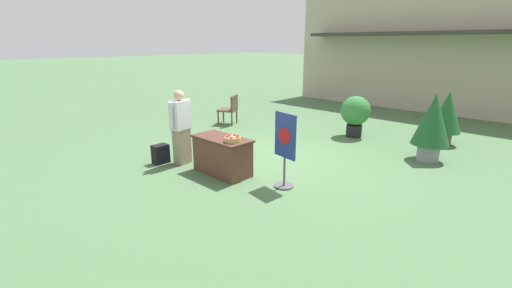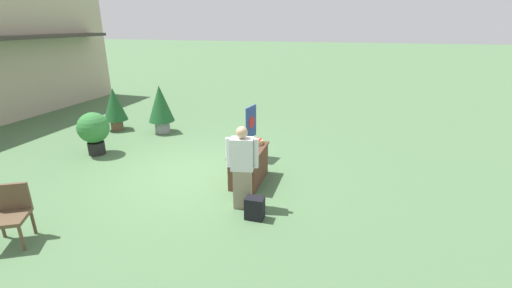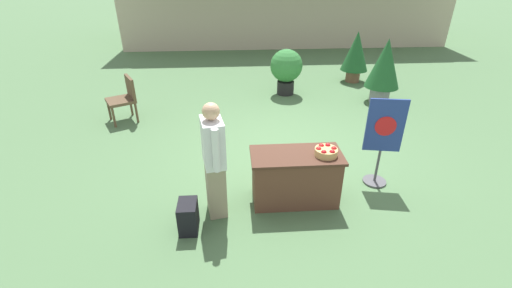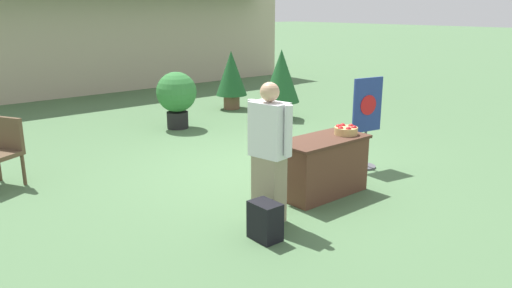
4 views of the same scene
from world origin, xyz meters
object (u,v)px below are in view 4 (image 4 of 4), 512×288
Objects in this scene: potted_plant_near_left at (231,75)px; potted_plant_far_right at (281,79)px; backpack at (265,221)px; display_table at (322,166)px; patio_chair at (0,148)px; apple_basket at (346,130)px; potted_plant_near_right at (177,95)px; poster_board at (367,120)px; person_visitor at (269,153)px.

potted_plant_far_right is at bearing -84.84° from potted_plant_near_left.
backpack is 7.24m from potted_plant_near_left.
display_table is 4.41m from patio_chair.
patio_chair is (-3.55, 3.13, -0.28)m from apple_basket.
patio_chair is 3.96m from potted_plant_near_right.
display_table is at bearing -65.75° from poster_board.
potted_plant_near_left reaches higher than patio_chair.
potted_plant_far_right is (3.90, 3.97, 0.06)m from person_visitor.
potted_plant_far_right reaches higher than potted_plant_near_left.
display_table is 0.91× the size of poster_board.
patio_chair is (-4.51, 2.74, -0.21)m from poster_board.
potted_plant_far_right is at bearing 45.39° from backpack.
poster_board reaches higher than apple_basket.
potted_plant_near_left is 1.22× the size of potted_plant_near_right.
potted_plant_far_right is at bearing 53.62° from display_table.
poster_board is at bearing -104.21° from potted_plant_near_left.
backpack is 0.30× the size of potted_plant_near_left.
potted_plant_near_right reaches higher than display_table.
potted_plant_near_left reaches higher than poster_board.
potted_plant_far_right reaches higher than apple_basket.
potted_plant_near_right is at bearing 60.32° from person_visitor.
patio_chair is 6.24m from potted_plant_near_left.
backpack is at bearing -159.85° from display_table.
potted_plant_near_right is (-0.82, 4.15, -0.07)m from poster_board.
backpack is (-0.36, -0.34, -0.62)m from person_visitor.
backpack is 0.27× the size of potted_plant_far_right.
potted_plant_far_right is (1.42, 3.43, 0.13)m from poster_board.
display_table is 1.58m from backpack.
potted_plant_far_right is 2.36m from potted_plant_near_right.
poster_board is (2.47, 0.54, -0.07)m from person_visitor.
person_visitor is 4.98m from potted_plant_near_right.
potted_plant_near_left is 2.28m from potted_plant_near_right.
display_table is 4.08× the size of apple_basket.
backpack is at bearing -62.51° from poster_board.
display_table is 4.71m from potted_plant_far_right.
apple_basket is 2.02m from backpack.
patio_chair is at bearing 138.57° from apple_basket.
display_table is at bearing 108.03° from patio_chair.
potted_plant_near_left is at bearing 55.28° from backpack.
poster_board is 5.28m from patio_chair.
potted_plant_near_left is at bearing 95.16° from potted_plant_far_right.
potted_plant_near_left is at bearing 45.88° from person_visitor.
potted_plant_far_right is at bearing 167.67° from poster_board.
potted_plant_near_right reaches higher than apple_basket.
person_visitor reaches higher than backpack.
potted_plant_far_right is (4.25, 4.31, 0.68)m from backpack.
apple_basket is 0.27× the size of potted_plant_near_right.
potted_plant_near_left is at bearing 67.63° from apple_basket.
patio_chair is at bearing 114.95° from backpack.
person_visitor is at bearing -174.48° from apple_basket.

